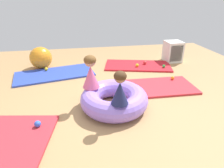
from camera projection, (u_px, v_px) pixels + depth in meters
ground_plane at (108, 108)px, 3.23m from camera, size 8.00×8.00×0.00m
gym_mat_far_left at (55, 74)px, 4.53m from camera, size 1.91×1.17×0.04m
gym_mat_near_left at (154, 87)px, 3.90m from camera, size 1.66×0.87×0.04m
gym_mat_front at (138, 66)px, 5.05m from camera, size 1.84×1.19×0.04m
inflatable_cushion at (114, 99)px, 3.18m from camera, size 1.13×1.13×0.33m
child_in_pink at (91, 72)px, 3.11m from camera, size 0.29×0.29×0.56m
child_in_navy at (120, 88)px, 2.65m from camera, size 0.31×0.31×0.50m
play_ball_yellow at (46, 69)px, 4.66m from camera, size 0.08×0.08×0.08m
play_ball_orange at (173, 78)px, 4.18m from camera, size 0.08×0.08×0.08m
play_ball_red at (145, 63)px, 5.07m from camera, size 0.09×0.09×0.09m
play_ball_green at (164, 66)px, 4.84m from camera, size 0.08×0.08×0.08m
play_ball_blue at (38, 124)px, 2.70m from camera, size 0.09×0.09×0.09m
play_ball_yellow_second at (137, 65)px, 4.90m from camera, size 0.08×0.08×0.08m
exercise_ball_large at (41, 58)px, 4.83m from camera, size 0.55×0.55×0.55m
storage_cube at (173, 52)px, 5.31m from camera, size 0.44×0.44×0.56m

